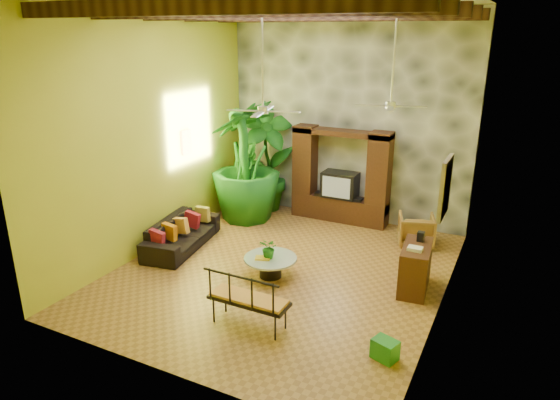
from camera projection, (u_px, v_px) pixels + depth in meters
The scene contains 22 objects.
ground at pixel (283, 270), 9.85m from camera, with size 7.00×7.00×0.00m, color brown.
back_wall at pixel (348, 118), 12.00m from camera, with size 6.00×0.02×5.00m, color gold.
left_wall at pixel (154, 132), 10.32m from camera, with size 0.02×7.00×5.00m, color gold.
right_wall at pixel (456, 166), 7.77m from camera, with size 0.02×7.00×5.00m, color gold.
stone_accent_wall at pixel (347, 118), 11.95m from camera, with size 5.98×0.10×4.98m, color #3C4044.
ceiling_beams at pixel (284, 12), 8.31m from camera, with size 5.95×5.36×0.22m.
entertainment_center at pixel (340, 183), 12.19m from camera, with size 2.40×0.55×2.30m.
ceiling_fan_front at pixel (263, 98), 8.50m from camera, with size 1.28×1.28×1.86m.
ceiling_fan_back at pixel (391, 94), 9.09m from camera, with size 1.28×1.28×1.86m.
wall_art_mask at pixel (186, 142), 11.28m from camera, with size 0.06×0.32×0.55m, color gold.
wall_art_painting at pixel (445, 188), 7.34m from camera, with size 0.06×0.70×0.90m, color teal.
sofa at pixel (182, 233), 10.83m from camera, with size 2.18×0.85×0.64m, color black.
wicker_armchair at pixel (416, 230), 10.94m from camera, with size 0.74×0.76×0.69m, color brown.
tall_plant_a at pixel (267, 158), 12.76m from camera, with size 1.48×1.00×2.80m, color #165617.
tall_plant_b at pixel (240, 181), 12.32m from camera, with size 1.08×0.87×1.95m, color #1A5C18.
tall_plant_c at pixel (246, 161), 12.10m from camera, with size 1.67×1.67×2.97m, color #195F1A.
coffee_table at pixel (270, 264), 9.54m from camera, with size 1.01×1.01×0.40m.
centerpiece_plant at pixel (269, 248), 9.40m from camera, with size 0.36×0.31×0.40m, color #1C5F19.
yellow_tray at pixel (263, 258), 9.43m from camera, with size 0.28×0.20×0.03m, color yellow.
iron_bench at pixel (246, 297), 7.79m from camera, with size 1.32×0.48×0.57m.
side_console at pixel (415, 268), 9.02m from camera, with size 0.48×1.07×0.86m, color #372411.
green_bin at pixel (385, 349), 7.16m from camera, with size 0.35×0.26×0.31m, color #20783B.
Camera 1 is at (3.94, -7.96, 4.50)m, focal length 32.00 mm.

